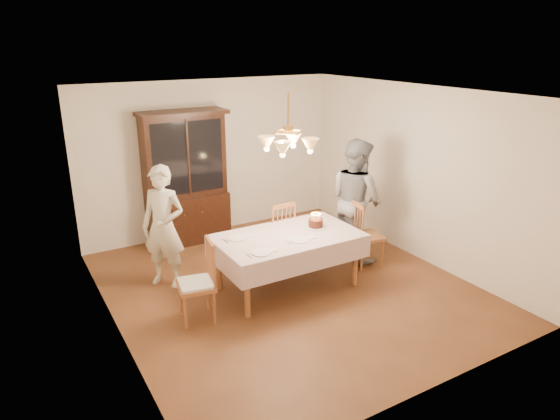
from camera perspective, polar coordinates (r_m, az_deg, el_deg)
ground at (r=6.91m, az=0.85°, el=-8.73°), size 5.00×5.00×0.00m
room_shell at (r=6.33m, az=0.92°, el=4.04°), size 5.00×5.00×5.00m
dining_table at (r=6.62m, az=0.88°, el=-3.49°), size 1.90×1.10×0.76m
china_hutch at (r=8.21m, az=-10.71°, el=3.34°), size 1.38×0.54×2.16m
chair_far_side at (r=7.38m, az=-0.34°, el=-3.05°), size 0.47×0.45×1.00m
chair_left_end at (r=6.04m, az=-9.50°, el=-8.48°), size 0.49×0.51×1.00m
chair_right_end at (r=7.47m, az=9.79°, el=-3.06°), size 0.49×0.50×1.00m
elderly_woman at (r=6.83m, az=-13.17°, el=-1.89°), size 0.71×0.72×1.67m
adult_in_grey at (r=7.57m, az=8.64°, el=1.19°), size 0.75×0.94×1.85m
birthday_cake at (r=6.85m, az=4.09°, el=-1.56°), size 0.30×0.30×0.20m
place_setting_near_left at (r=6.06m, az=-2.04°, el=-4.86°), size 0.39×0.24×0.02m
place_setting_near_right at (r=6.43m, az=2.39°, el=-3.40°), size 0.41×0.26×0.02m
place_setting_far_left at (r=6.50m, az=-4.80°, el=-3.20°), size 0.38×0.24×0.02m
chandelier at (r=6.23m, az=0.94°, el=7.55°), size 0.62×0.62×0.73m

